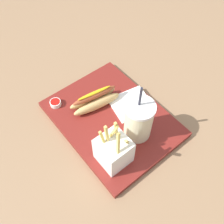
{
  "coord_description": "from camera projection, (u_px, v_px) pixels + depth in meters",
  "views": [
    {
      "loc": [
        -0.38,
        0.31,
        0.73
      ],
      "look_at": [
        0.0,
        0.0,
        0.05
      ],
      "focal_mm": 41.12,
      "sensor_mm": 36.0,
      "label": 1
    }
  ],
  "objects": [
    {
      "name": "napkin_stack",
      "position": [
        132.0,
        104.0,
        0.89
      ],
      "size": [
        0.14,
        0.15,
        0.01
      ],
      "primitive_type": "cube",
      "rotation": [
        0.0,
        0.0,
        -0.21
      ],
      "color": "white",
      "rests_on": "food_tray"
    },
    {
      "name": "food_tray",
      "position": [
        112.0,
        119.0,
        0.87
      ],
      "size": [
        0.42,
        0.32,
        0.02
      ],
      "primitive_type": "cube",
      "color": "maroon",
      "rests_on": "ground_plane"
    },
    {
      "name": "ground_plane",
      "position": [
        112.0,
        122.0,
        0.89
      ],
      "size": [
        2.4,
        2.4,
        0.02
      ],
      "primitive_type": "cube",
      "color": "#8C6B4C"
    },
    {
      "name": "hot_dog_1",
      "position": [
        95.0,
        100.0,
        0.87
      ],
      "size": [
        0.09,
        0.18,
        0.07
      ],
      "color": "tan",
      "rests_on": "food_tray"
    },
    {
      "name": "soda_cup",
      "position": [
        139.0,
        120.0,
        0.77
      ],
      "size": [
        0.09,
        0.09,
        0.21
      ],
      "color": "beige",
      "rests_on": "food_tray"
    },
    {
      "name": "ketchup_cup_1",
      "position": [
        55.0,
        103.0,
        0.88
      ],
      "size": [
        0.04,
        0.04,
        0.02
      ],
      "color": "white",
      "rests_on": "food_tray"
    },
    {
      "name": "fries_basket",
      "position": [
        114.0,
        151.0,
        0.73
      ],
      "size": [
        0.09,
        0.09,
        0.17
      ],
      "color": "white",
      "rests_on": "food_tray"
    }
  ]
}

